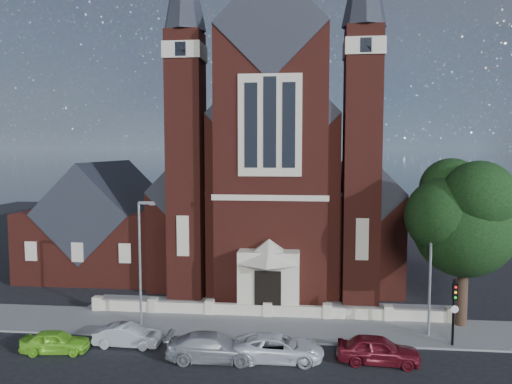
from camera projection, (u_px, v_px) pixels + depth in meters
ground at (276, 284)px, 42.25m from camera, size 120.00×120.00×0.00m
pavement_strip at (265, 328)px, 31.84m from camera, size 60.00×5.00×0.12m
forecourt_paving at (270, 308)px, 35.80m from camera, size 26.00×3.00×0.14m
forecourt_wall at (268, 317)px, 33.82m from camera, size 24.00×0.40×0.90m
church at (281, 181)px, 49.41m from camera, size 20.01×34.90×29.20m
parish_hall at (107, 228)px, 46.53m from camera, size 12.00×12.20×10.24m
street_tree at (468, 220)px, 31.13m from camera, size 6.40×6.60×10.70m
street_lamp_left at (141, 256)px, 31.77m from camera, size 1.16×0.22×8.09m
street_lamp_right at (432, 262)px, 29.90m from camera, size 1.16×0.22×8.09m
traffic_signal at (454, 304)px, 28.42m from camera, size 0.28×0.42×4.00m
car_lime_van at (56, 342)px, 27.89m from camera, size 3.86×1.93×1.26m
car_silver_a at (128, 335)px, 28.81m from camera, size 3.84×1.34×1.26m
car_silver_b at (213, 347)px, 26.87m from camera, size 5.13×2.31×1.46m
car_white_suv at (278, 348)px, 26.91m from camera, size 4.98×2.37×1.37m
car_dark_red at (378, 350)px, 26.50m from camera, size 4.49×2.08×1.49m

